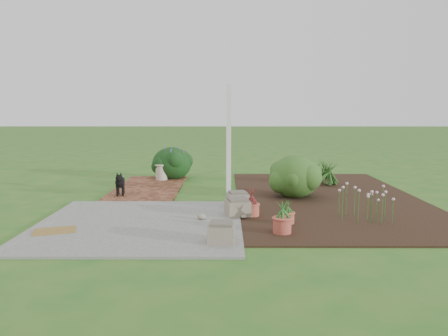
{
  "coord_description": "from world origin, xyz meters",
  "views": [
    {
      "loc": [
        0.24,
        -9.08,
        2.0
      ],
      "look_at": [
        0.2,
        0.4,
        0.7
      ],
      "focal_mm": 35.0,
      "sensor_mm": 36.0,
      "label": 1
    }
  ],
  "objects_px": {
    "black_dog": "(120,182)",
    "evergreen_shrub": "(295,175)",
    "cream_ceramic_urn": "(161,172)",
    "stone_trough_near": "(221,233)"
  },
  "relations": [
    {
      "from": "black_dog",
      "to": "cream_ceramic_urn",
      "type": "distance_m",
      "value": 2.28
    },
    {
      "from": "stone_trough_near",
      "to": "evergreen_shrub",
      "type": "distance_m",
      "value": 3.79
    },
    {
      "from": "black_dog",
      "to": "evergreen_shrub",
      "type": "relative_size",
      "value": 0.52
    },
    {
      "from": "cream_ceramic_urn",
      "to": "stone_trough_near",
      "type": "bearing_deg",
      "value": -73.18
    },
    {
      "from": "black_dog",
      "to": "stone_trough_near",
      "type": "bearing_deg",
      "value": -65.33
    },
    {
      "from": "evergreen_shrub",
      "to": "stone_trough_near",
      "type": "bearing_deg",
      "value": -115.23
    },
    {
      "from": "stone_trough_near",
      "to": "cream_ceramic_urn",
      "type": "relative_size",
      "value": 0.92
    },
    {
      "from": "black_dog",
      "to": "evergreen_shrub",
      "type": "height_order",
      "value": "evergreen_shrub"
    },
    {
      "from": "cream_ceramic_urn",
      "to": "evergreen_shrub",
      "type": "height_order",
      "value": "evergreen_shrub"
    },
    {
      "from": "stone_trough_near",
      "to": "black_dog",
      "type": "height_order",
      "value": "black_dog"
    }
  ]
}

